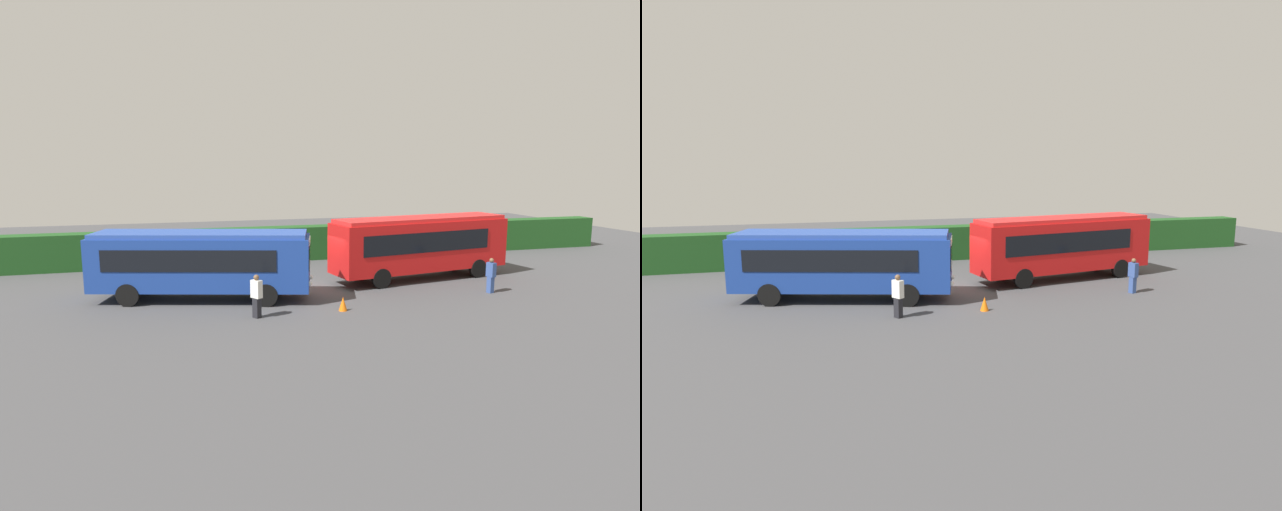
{
  "view_description": "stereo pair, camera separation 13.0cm",
  "coord_description": "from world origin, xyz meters",
  "views": [
    {
      "loc": [
        -8.11,
        -25.87,
        6.21
      ],
      "look_at": [
        -0.9,
        -0.4,
        1.65
      ],
      "focal_mm": 30.83,
      "sensor_mm": 36.0,
      "label": 1
    },
    {
      "loc": [
        -7.98,
        -25.91,
        6.21
      ],
      "look_at": [
        -0.9,
        -0.4,
        1.65
      ],
      "focal_mm": 30.83,
      "sensor_mm": 36.0,
      "label": 2
    }
  ],
  "objects": [
    {
      "name": "ground_plane",
      "position": [
        0.0,
        0.0,
        0.0
      ],
      "size": [
        64.0,
        64.0,
        0.0
      ],
      "primitive_type": "plane",
      "color": "#424244"
    },
    {
      "name": "bus_blue",
      "position": [
        -6.61,
        -1.12,
        1.79
      ],
      "size": [
        9.98,
        5.09,
        3.1
      ],
      "rotation": [
        0.0,
        0.0,
        -0.28
      ],
      "color": "navy",
      "rests_on": "ground_plane"
    },
    {
      "name": "bus_red",
      "position": [
        4.84,
        0.33,
        1.9
      ],
      "size": [
        10.1,
        3.93,
        3.31
      ],
      "rotation": [
        0.0,
        0.0,
        0.17
      ],
      "color": "red",
      "rests_on": "ground_plane"
    },
    {
      "name": "person_left",
      "position": [
        -4.74,
        -4.68,
        0.93
      ],
      "size": [
        0.47,
        0.51,
        1.77
      ],
      "rotation": [
        0.0,
        0.0,
        0.61
      ],
      "color": "black",
      "rests_on": "ground_plane"
    },
    {
      "name": "person_center",
      "position": [
        -4.58,
        2.72,
        0.91
      ],
      "size": [
        0.49,
        0.29,
        1.73
      ],
      "rotation": [
        0.0,
        0.0,
        1.51
      ],
      "color": "#334C8C",
      "rests_on": "ground_plane"
    },
    {
      "name": "person_right",
      "position": [
        6.67,
        -3.51,
        0.88
      ],
      "size": [
        0.35,
        0.47,
        1.68
      ],
      "rotation": [
        0.0,
        0.0,
        3.39
      ],
      "color": "#334C8C",
      "rests_on": "ground_plane"
    },
    {
      "name": "hedge_row",
      "position": [
        0.0,
        7.88,
        1.05
      ],
      "size": [
        44.0,
        1.42,
        2.11
      ],
      "primitive_type": "cube",
      "color": "#1C491B",
      "rests_on": "ground_plane"
    },
    {
      "name": "traffic_cone",
      "position": [
        -1.09,
        -4.63,
        0.3
      ],
      "size": [
        0.36,
        0.36,
        0.6
      ],
      "primitive_type": "cone",
      "color": "orange",
      "rests_on": "ground_plane"
    }
  ]
}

